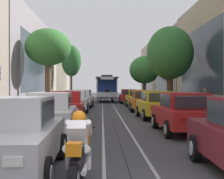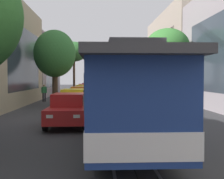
# 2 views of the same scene
# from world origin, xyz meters

# --- Properties ---
(ground_plane) EXTENTS (160.00, 160.00, 0.00)m
(ground_plane) POSITION_xyz_m (0.00, 23.70, 0.00)
(ground_plane) COLOR #38383A
(trolley_track_rails) EXTENTS (1.14, 67.26, 0.01)m
(trolley_track_rails) POSITION_xyz_m (0.00, 27.63, 0.00)
(trolley_track_rails) COLOR gray
(trolley_track_rails) RESTS_ON ground
(parked_car_silver_near_left) EXTENTS (2.09, 4.40, 1.58)m
(parked_car_silver_near_left) POSITION_xyz_m (-2.44, 1.99, 0.80)
(parked_car_silver_near_left) COLOR #B7B7BC
(parked_car_silver_near_left) RESTS_ON ground
(parked_car_white_second_left) EXTENTS (2.11, 4.41, 1.58)m
(parked_car_white_second_left) POSITION_xyz_m (-2.53, 7.50, 0.80)
(parked_car_white_second_left) COLOR silver
(parked_car_white_second_left) RESTS_ON ground
(parked_car_red_mid_left) EXTENTS (2.13, 4.42, 1.58)m
(parked_car_red_mid_left) POSITION_xyz_m (-2.50, 12.72, 0.80)
(parked_car_red_mid_left) COLOR red
(parked_car_red_mid_left) RESTS_ON ground
(parked_car_white_fourth_left) EXTENTS (2.05, 4.38, 1.58)m
(parked_car_white_fourth_left) POSITION_xyz_m (-2.54, 18.56, 0.80)
(parked_car_white_fourth_left) COLOR silver
(parked_car_white_fourth_left) RESTS_ON ground
(parked_car_white_fifth_left) EXTENTS (2.11, 4.41, 1.58)m
(parked_car_white_fifth_left) POSITION_xyz_m (-2.37, 23.92, 0.80)
(parked_car_white_fifth_left) COLOR silver
(parked_car_white_fifth_left) RESTS_ON ground
(parked_car_maroon_near_right) EXTENTS (2.14, 4.42, 1.58)m
(parked_car_maroon_near_right) POSITION_xyz_m (2.49, 1.55, 0.80)
(parked_car_maroon_near_right) COLOR maroon
(parked_car_maroon_near_right) RESTS_ON ground
(parked_car_red_second_right) EXTENTS (2.02, 4.37, 1.58)m
(parked_car_red_second_right) POSITION_xyz_m (2.61, 7.76, 0.80)
(parked_car_red_second_right) COLOR red
(parked_car_red_second_right) RESTS_ON ground
(parked_car_yellow_mid_right) EXTENTS (2.06, 4.39, 1.58)m
(parked_car_yellow_mid_right) POSITION_xyz_m (2.53, 13.49, 0.80)
(parked_car_yellow_mid_right) COLOR gold
(parked_car_yellow_mid_right) RESTS_ON ground
(parked_car_orange_fourth_right) EXTENTS (2.14, 4.42, 1.58)m
(parked_car_orange_fourth_right) POSITION_xyz_m (2.49, 19.34, 0.80)
(parked_car_orange_fourth_right) COLOR orange
(parked_car_orange_fourth_right) RESTS_ON ground
(parked_car_yellow_fifth_right) EXTENTS (2.07, 4.39, 1.58)m
(parked_car_yellow_fifth_right) POSITION_xyz_m (2.62, 25.34, 0.80)
(parked_car_yellow_fifth_right) COLOR gold
(parked_car_yellow_fifth_right) RESTS_ON ground
(parked_car_red_sixth_right) EXTENTS (2.00, 4.36, 1.58)m
(parked_car_red_sixth_right) POSITION_xyz_m (2.37, 31.14, 0.80)
(parked_car_red_sixth_right) COLOR red
(parked_car_red_sixth_right) RESTS_ON ground
(street_tree_kerb_left_near) EXTENTS (2.63, 2.77, 6.85)m
(street_tree_kerb_left_near) POSITION_xyz_m (-4.48, 4.30, 5.33)
(street_tree_kerb_left_near) COLOR brown
(street_tree_kerb_left_near) RESTS_ON ground
(street_tree_kerb_left_second) EXTENTS (3.65, 3.61, 6.47)m
(street_tree_kerb_left_second) POSITION_xyz_m (-4.87, 20.98, 4.92)
(street_tree_kerb_left_second) COLOR brown
(street_tree_kerb_left_second) RESTS_ON ground
(street_tree_kerb_right_near) EXTENTS (3.74, 3.40, 7.56)m
(street_tree_kerb_right_near) POSITION_xyz_m (4.41, 2.43, 6.07)
(street_tree_kerb_right_near) COLOR #4C3826
(street_tree_kerb_right_near) RESTS_ON ground
(street_tree_kerb_right_second) EXTENTS (3.57, 3.84, 6.46)m
(street_tree_kerb_right_second) POSITION_xyz_m (4.65, 19.79, 4.40)
(street_tree_kerb_right_second) COLOR #4C3826
(street_tree_kerb_right_second) RESTS_ON ground
(cable_car_trolley) EXTENTS (2.57, 9.14, 3.28)m
(cable_car_trolley) POSITION_xyz_m (0.00, 35.98, 1.66)
(cable_car_trolley) COLOR navy
(cable_car_trolley) RESTS_ON ground
(motorcycle_with_rider) EXTENTS (0.56, 1.99, 1.37)m
(motorcycle_with_rider) POSITION_xyz_m (-0.99, 0.99, 0.65)
(motorcycle_with_rider) COLOR black
(motorcycle_with_rider) RESTS_ON ground
(pedestrian_on_left_pavement) EXTENTS (0.55, 0.40, 1.71)m
(pedestrian_on_left_pavement) POSITION_xyz_m (6.22, 16.28, 0.97)
(pedestrian_on_left_pavement) COLOR black
(pedestrian_on_left_pavement) RESTS_ON ground
(street_sign_post) EXTENTS (0.36, 0.07, 2.53)m
(street_sign_post) POSITION_xyz_m (-4.02, 5.83, 1.58)
(street_sign_post) COLOR slate
(street_sign_post) RESTS_ON ground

